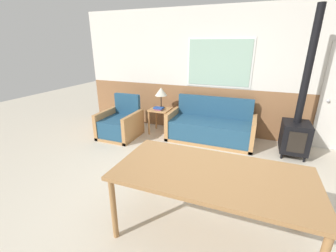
{
  "coord_description": "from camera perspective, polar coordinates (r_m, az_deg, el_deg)",
  "views": [
    {
      "loc": [
        0.46,
        -2.37,
        1.96
      ],
      "look_at": [
        -0.92,
        1.14,
        0.58
      ],
      "focal_mm": 24.0,
      "sensor_mm": 36.0,
      "label": 1
    }
  ],
  "objects": [
    {
      "name": "ground_plane",
      "position": [
        3.11,
        8.63,
        -19.23
      ],
      "size": [
        16.0,
        16.0,
        0.0
      ],
      "primitive_type": "plane",
      "color": "beige"
    },
    {
      "name": "wall_back",
      "position": [
        5.06,
        16.41,
        12.48
      ],
      "size": [
        7.2,
        0.09,
        2.7
      ],
      "color": "#8E603D",
      "rests_on": "ground_plane"
    },
    {
      "name": "couch",
      "position": [
        4.86,
        10.7,
        -0.58
      ],
      "size": [
        1.79,
        0.79,
        0.89
      ],
      "color": "#B27F4C",
      "rests_on": "ground_plane"
    },
    {
      "name": "armchair",
      "position": [
        5.11,
        -12.01,
        0.26
      ],
      "size": [
        0.78,
        0.84,
        0.9
      ],
      "rotation": [
        0.0,
        0.0,
        0.06
      ],
      "color": "#B27F4C",
      "rests_on": "ground_plane"
    },
    {
      "name": "side_table",
      "position": [
        5.14,
        -2.01,
        3.08
      ],
      "size": [
        0.45,
        0.45,
        0.58
      ],
      "color": "#B27F4C",
      "rests_on": "ground_plane"
    },
    {
      "name": "table_lamp",
      "position": [
        5.09,
        -1.78,
        8.55
      ],
      "size": [
        0.28,
        0.28,
        0.47
      ],
      "color": "black",
      "rests_on": "side_table"
    },
    {
      "name": "book_stack",
      "position": [
        5.03,
        -2.42,
        4.48
      ],
      "size": [
        0.21,
        0.16,
        0.06
      ],
      "color": "#994C84",
      "rests_on": "side_table"
    },
    {
      "name": "dining_table",
      "position": [
        2.35,
        11.09,
        -12.79
      ],
      "size": [
        1.95,
        0.96,
        0.77
      ],
      "color": "#9E7042",
      "rests_on": "ground_plane"
    },
    {
      "name": "wood_stove",
      "position": [
        4.65,
        29.9,
        0.11
      ],
      "size": [
        0.45,
        0.57,
        2.56
      ],
      "color": "black",
      "rests_on": "ground_plane"
    }
  ]
}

